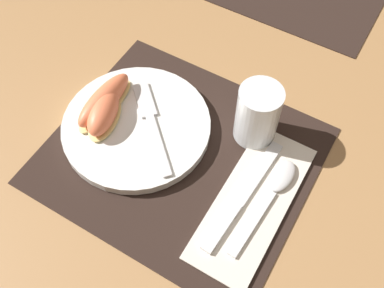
# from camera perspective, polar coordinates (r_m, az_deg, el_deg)

# --- Properties ---
(ground_plane) EXTENTS (3.00, 3.00, 0.00)m
(ground_plane) POSITION_cam_1_polar(r_m,az_deg,el_deg) (0.72, -1.48, -1.51)
(ground_plane) COLOR #A37547
(placemat) EXTENTS (0.41, 0.36, 0.00)m
(placemat) POSITION_cam_1_polar(r_m,az_deg,el_deg) (0.72, -1.48, -1.42)
(placemat) COLOR black
(placemat) RESTS_ON ground_plane
(plate) EXTENTS (0.24, 0.24, 0.02)m
(plate) POSITION_cam_1_polar(r_m,az_deg,el_deg) (0.74, -7.06, 2.27)
(plate) COLOR white
(plate) RESTS_ON placemat
(juice_glass) EXTENTS (0.07, 0.07, 0.10)m
(juice_glass) POSITION_cam_1_polar(r_m,az_deg,el_deg) (0.71, 8.26, 3.44)
(juice_glass) COLOR silver
(juice_glass) RESTS_ON placemat
(napkin) EXTENTS (0.10, 0.26, 0.00)m
(napkin) POSITION_cam_1_polar(r_m,az_deg,el_deg) (0.68, 7.74, -7.23)
(napkin) COLOR silver
(napkin) RESTS_ON placemat
(knife) EXTENTS (0.03, 0.21, 0.01)m
(knife) POSITION_cam_1_polar(r_m,az_deg,el_deg) (0.68, 6.37, -6.69)
(knife) COLOR silver
(knife) RESTS_ON napkin
(spoon) EXTENTS (0.04, 0.18, 0.01)m
(spoon) POSITION_cam_1_polar(r_m,az_deg,el_deg) (0.69, 10.41, -5.51)
(spoon) COLOR silver
(spoon) RESTS_ON napkin
(fork) EXTENTS (0.15, 0.14, 0.00)m
(fork) POSITION_cam_1_polar(r_m,az_deg,el_deg) (0.73, -5.26, 3.04)
(fork) COLOR silver
(fork) RESTS_ON plate
(citrus_wedge_0) EXTENTS (0.04, 0.13, 0.04)m
(citrus_wedge_0) POSITION_cam_1_polar(r_m,az_deg,el_deg) (0.75, -11.08, 5.40)
(citrus_wedge_0) COLOR #F4DB84
(citrus_wedge_0) RESTS_ON plate
(citrus_wedge_1) EXTENTS (0.07, 0.11, 0.04)m
(citrus_wedge_1) POSITION_cam_1_polar(r_m,az_deg,el_deg) (0.73, -11.17, 3.88)
(citrus_wedge_1) COLOR #F4DB84
(citrus_wedge_1) RESTS_ON plate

